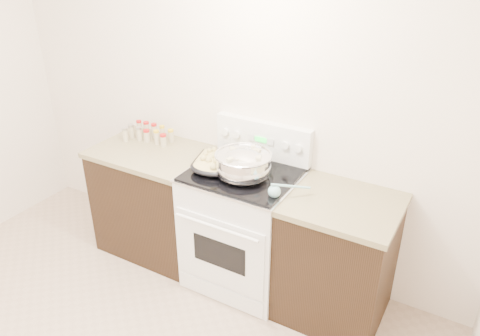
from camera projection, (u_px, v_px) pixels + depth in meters
The scene contains 10 objects.
room_shell at pixel (11, 131), 2.00m from camera, with size 4.10×3.60×2.75m.
counter_left at pixel (157, 200), 3.89m from camera, with size 0.93×0.67×0.92m.
counter_right at pixel (337, 259), 3.20m from camera, with size 0.73×0.67×0.92m.
kitchen_range at pixel (244, 225), 3.50m from camera, with size 0.78×0.73×1.22m.
mixing_bowl at pixel (243, 165), 3.19m from camera, with size 0.47×0.47×0.23m.
roasting_pan at pixel (216, 166), 3.27m from camera, with size 0.44×0.38×0.11m.
baking_sheet at pixel (221, 159), 3.44m from camera, with size 0.43×0.35×0.06m.
wooden_spoon at pixel (235, 170), 3.30m from camera, with size 0.15×0.22×0.04m.
blue_ladle at pixel (276, 191), 2.99m from camera, with size 0.23×0.21×0.10m.
spice_jars at pixel (149, 133), 3.82m from camera, with size 0.39×0.23×0.13m.
Camera 1 is at (1.78, -1.12, 2.48)m, focal length 35.00 mm.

